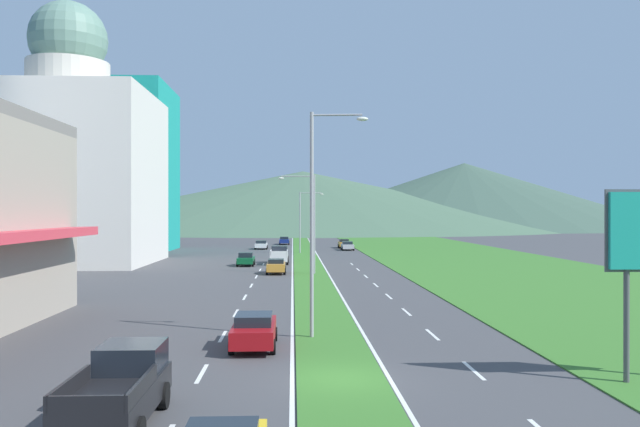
{
  "coord_description": "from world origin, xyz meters",
  "views": [
    {
      "loc": [
        -1.73,
        -22.51,
        5.99
      ],
      "look_at": [
        0.59,
        31.14,
        5.89
      ],
      "focal_mm": 35.65,
      "sensor_mm": 36.0,
      "label": 1
    }
  ],
  "objects": [
    {
      "name": "lane_dash_left_4",
      "position": [
        -5.1,
        8.23,
        0.01
      ],
      "size": [
        0.16,
        2.8,
        0.01
      ],
      "primitive_type": "cube",
      "color": "silver",
      "rests_on": "ground_plane"
    },
    {
      "name": "domed_building",
      "position": [
        -27.89,
        52.71,
        11.73
      ],
      "size": [
        19.36,
        19.36,
        30.58
      ],
      "color": "silver",
      "rests_on": "ground_plane"
    },
    {
      "name": "car_5",
      "position": [
        6.88,
        83.54,
        0.77
      ],
      "size": [
        1.91,
        4.19,
        1.5
      ],
      "rotation": [
        0.0,
        0.0,
        -1.57
      ],
      "color": "#C6842D",
      "rests_on": "ground_plane"
    },
    {
      "name": "car_0",
      "position": [
        -3.34,
        39.44,
        0.75
      ],
      "size": [
        1.88,
        4.02,
        1.44
      ],
      "rotation": [
        0.0,
        0.0,
        1.57
      ],
      "color": "#C6842D",
      "rests_on": "ground_plane"
    },
    {
      "name": "lane_dash_right_7",
      "position": [
        5.1,
        29.39,
        0.01
      ],
      "size": [
        0.16,
        2.8,
        0.01
      ],
      "primitive_type": "cube",
      "color": "silver",
      "rests_on": "ground_plane"
    },
    {
      "name": "pickup_truck_0",
      "position": [
        -6.62,
        -4.27,
        0.98
      ],
      "size": [
        2.18,
        5.4,
        2.0
      ],
      "rotation": [
        0.0,
        0.0,
        1.57
      ],
      "color": "black",
      "rests_on": "ground_plane"
    },
    {
      "name": "lane_dash_left_6",
      "position": [
        -5.1,
        22.34,
        0.01
      ],
      "size": [
        0.16,
        2.8,
        0.01
      ],
      "primitive_type": "cube",
      "color": "silver",
      "rests_on": "ground_plane"
    },
    {
      "name": "car_6",
      "position": [
        -3.28,
        95.73,
        0.75
      ],
      "size": [
        1.9,
        4.72,
        1.45
      ],
      "rotation": [
        0.0,
        0.0,
        1.57
      ],
      "color": "navy",
      "rests_on": "ground_plane"
    },
    {
      "name": "lane_dash_right_10",
      "position": [
        5.1,
        50.56,
        0.01
      ],
      "size": [
        0.16,
        2.8,
        0.01
      ],
      "primitive_type": "cube",
      "color": "silver",
      "rests_on": "ground_plane"
    },
    {
      "name": "car_1",
      "position": [
        -3.43,
        5.62,
        0.78
      ],
      "size": [
        1.97,
        4.52,
        1.51
      ],
      "rotation": [
        0.0,
        0.0,
        1.57
      ],
      "color": "maroon",
      "rests_on": "ground_plane"
    },
    {
      "name": "lane_dash_right_8",
      "position": [
        5.1,
        36.45,
        0.01
      ],
      "size": [
        0.16,
        2.8,
        0.01
      ],
      "primitive_type": "cube",
      "color": "silver",
      "rests_on": "ground_plane"
    },
    {
      "name": "lane_dash_right_4",
      "position": [
        5.1,
        8.23,
        0.01
      ],
      "size": [
        0.16,
        2.8,
        0.01
      ],
      "primitive_type": "cube",
      "color": "silver",
      "rests_on": "ground_plane"
    },
    {
      "name": "edge_line_median_left",
      "position": [
        -1.75,
        60.0,
        0.01
      ],
      "size": [
        0.16,
        240.0,
        0.01
      ],
      "primitive_type": "cube",
      "color": "silver",
      "rests_on": "ground_plane"
    },
    {
      "name": "hill_far_left",
      "position": [
        -98.94,
        249.11,
        11.93
      ],
      "size": [
        156.02,
        156.02,
        23.86
      ],
      "primitive_type": "cone",
      "color": "#47664C",
      "rests_on": "ground_plane"
    },
    {
      "name": "lane_dash_left_10",
      "position": [
        -5.1,
        50.56,
        0.01
      ],
      "size": [
        0.16,
        2.8,
        0.01
      ],
      "primitive_type": "cube",
      "color": "silver",
      "rests_on": "ground_plane"
    },
    {
      "name": "edge_line_median_right",
      "position": [
        1.75,
        60.0,
        0.01
      ],
      "size": [
        0.16,
        240.0,
        0.01
      ],
      "primitive_type": "cube",
      "color": "silver",
      "rests_on": "ground_plane"
    },
    {
      "name": "car_4",
      "position": [
        -6.96,
        48.75,
        0.76
      ],
      "size": [
        1.91,
        4.04,
        1.5
      ],
      "rotation": [
        0.0,
        0.0,
        1.57
      ],
      "color": "#0C5128",
      "rests_on": "ground_plane"
    },
    {
      "name": "car_3",
      "position": [
        -6.84,
        80.85,
        0.73
      ],
      "size": [
        2.04,
        4.2,
        1.41
      ],
      "rotation": [
        0.0,
        0.0,
        1.57
      ],
      "color": "silver",
      "rests_on": "ground_plane"
    },
    {
      "name": "pickup_truck_1",
      "position": [
        -3.3,
        51.63,
        0.98
      ],
      "size": [
        2.18,
        5.4,
        2.0
      ],
      "rotation": [
        0.0,
        0.0,
        1.57
      ],
      "color": "silver",
      "rests_on": "ground_plane"
    },
    {
      "name": "street_lamp_mid",
      "position": [
        -0.04,
        38.78,
        5.58
      ],
      "size": [
        3.57,
        0.28,
        9.62
      ],
      "color": "#99999E",
      "rests_on": "ground_plane"
    },
    {
      "name": "lane_dash_left_9",
      "position": [
        -5.1,
        43.51,
        0.01
      ],
      "size": [
        0.16,
        2.8,
        0.01
      ],
      "primitive_type": "cube",
      "color": "silver",
      "rests_on": "ground_plane"
    },
    {
      "name": "grass_verge_right",
      "position": [
        20.6,
        60.0,
        0.03
      ],
      "size": [
        24.0,
        240.0,
        0.06
      ],
      "primitive_type": "cube",
      "color": "#387028",
      "rests_on": "ground_plane"
    },
    {
      "name": "street_lamp_near",
      "position": [
        -0.56,
        7.63,
        6.08
      ],
      "size": [
        2.76,
        0.46,
        10.76
      ],
      "color": "#99999E",
      "rests_on": "ground_plane"
    },
    {
      "name": "midrise_colored",
      "position": [
        -29.36,
        76.75,
        12.7
      ],
      "size": [
        17.3,
        17.3,
        25.4
      ],
      "primitive_type": "cube",
      "color": "teal",
      "rests_on": "ground_plane"
    },
    {
      "name": "car_7",
      "position": [
        6.92,
        77.39,
        0.72
      ],
      "size": [
        1.93,
        4.07,
        1.38
      ],
      "rotation": [
        0.0,
        0.0,
        -1.57
      ],
      "color": "#B2B2B7",
      "rests_on": "ground_plane"
    },
    {
      "name": "grass_median",
      "position": [
        0.0,
        60.0,
        0.03
      ],
      "size": [
        3.2,
        240.0,
        0.06
      ],
      "primitive_type": "cube",
      "color": "#387028",
      "rests_on": "ground_plane"
    },
    {
      "name": "lane_dash_left_7",
      "position": [
        -5.1,
        29.39,
        0.01
      ],
      "size": [
        0.16,
        2.8,
        0.01
      ],
      "primitive_type": "cube",
      "color": "silver",
      "rests_on": "ground_plane"
    },
    {
      "name": "lane_dash_left_8",
      "position": [
        -5.1,
        36.45,
        0.01
      ],
      "size": [
        0.16,
        2.8,
        0.01
      ],
      "primitive_type": "cube",
      "color": "silver",
      "rests_on": "ground_plane"
    },
    {
      "name": "hill_far_center",
      "position": [
        2.34,
        229.8,
        11.16
      ],
      "size": [
        211.01,
        211.01,
        22.31
      ],
      "primitive_type": "cone",
      "color": "#47664C",
      "rests_on": "ground_plane"
    },
    {
      "name": "hill_far_right",
      "position": [
        67.3,
        229.86,
        12.91
      ],
      "size": [
        155.9,
        155.9,
        25.82
      ],
      "primitive_type": "cone",
      "color": "#3D5647",
      "rests_on": "ground_plane"
    },
    {
      "name": "lane_dash_left_5",
      "position": [
        -5.1,
        15.28,
        0.01
      ],
      "size": [
        0.16,
        2.8,
        0.01
      ],
      "primitive_type": "cube",
      "color": "silver",
      "rests_on": "ground_plane"
    },
    {
      "name": "lane_dash_right_6",
      "position": [
        5.1,
        22.34,
        0.01
      ],
      "size": [
        0.16,
        2.8,
        0.01
      ],
      "primitive_type": "cube",
      "color": "silver",
      "rests_on": "ground_plane"
    },
    {
      "name": "street_lamp_far",
      "position": [
        -0.24,
        69.88,
        5.24
      ],
      "size": [
        3.55,
        0.42,
        8.96
      ],
      "color": "#99999E",
      "rests_on": "ground_plane"
    },
    {
      "name": "ground_plane",
      "position": [
        0.0,
        0.0,
        0.0
      ],
      "size": [
        600.0,
        600.0,
        0.0
      ],
      "primitive_type": "plane",
      "color": "#424244"
    },
    {
      "name": "lane_dash_right_9",
      "position": [
        5.1,
        43.51,
        0.01
      ],
      "size": [
        0.16,
        2.8,
        0.01
      ],
      "primitive_type": "cube",
      "color": "silver",
      "rests_on": "ground_plane"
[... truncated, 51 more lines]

